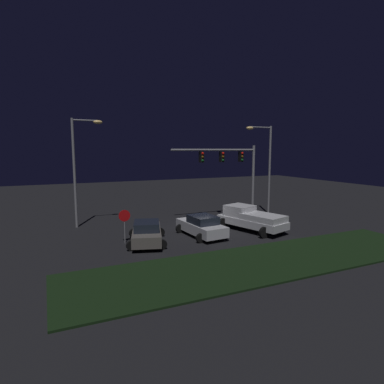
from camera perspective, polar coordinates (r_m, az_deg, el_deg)
ground_plane at (r=25.43m, az=1.62°, el=-6.46°), size 80.00×80.00×0.00m
grass_median at (r=18.65m, az=13.14°, el=-11.75°), size 22.18×5.36×0.10m
pickup_truck at (r=25.15m, az=10.14°, el=-4.40°), size 3.89×5.75×1.80m
car_sedan at (r=23.15m, az=1.68°, el=-5.98°), size 2.72×4.53×1.51m
car_sedan_far at (r=21.55m, az=-7.97°, el=-7.07°), size 3.27×4.73×1.51m
traffic_signal_gantry at (r=29.38m, az=6.88°, el=5.03°), size 8.32×0.56×6.50m
street_lamp_left at (r=26.81m, az=-19.15°, el=5.33°), size 2.37×0.44×8.52m
street_lamp_right at (r=31.24m, az=12.73°, el=5.66°), size 2.79×0.44×8.30m
stop_sign at (r=21.67m, az=-11.80°, el=-4.84°), size 0.76×0.08×2.23m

